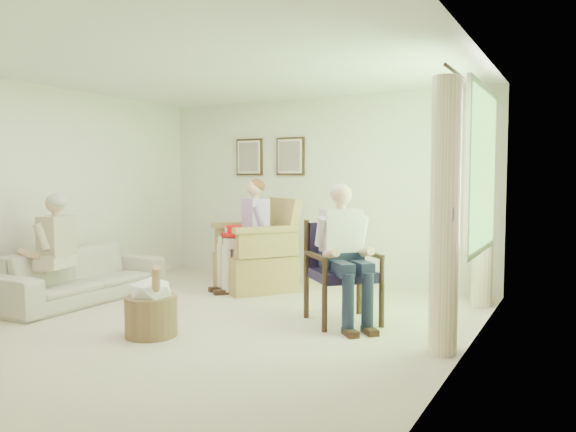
% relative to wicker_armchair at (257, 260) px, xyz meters
% --- Properties ---
extents(floor, '(5.50, 5.50, 0.00)m').
position_rel_wicker_armchair_xyz_m(floor, '(0.47, -1.80, -0.38)').
color(floor, beige).
rests_on(floor, ground).
extents(back_wall, '(5.00, 0.04, 2.60)m').
position_rel_wicker_armchair_xyz_m(back_wall, '(0.47, 0.95, 0.92)').
color(back_wall, silver).
rests_on(back_wall, ground).
extents(left_wall, '(0.04, 5.50, 2.60)m').
position_rel_wicker_armchair_xyz_m(left_wall, '(-2.03, -1.80, 0.92)').
color(left_wall, silver).
rests_on(left_wall, ground).
extents(right_wall, '(0.04, 5.50, 2.60)m').
position_rel_wicker_armchair_xyz_m(right_wall, '(2.97, -1.80, 0.92)').
color(right_wall, silver).
rests_on(right_wall, ground).
extents(ceiling, '(5.00, 5.50, 0.02)m').
position_rel_wicker_armchair_xyz_m(ceiling, '(0.47, -1.80, 2.22)').
color(ceiling, white).
rests_on(ceiling, back_wall).
extents(window, '(0.13, 2.50, 1.63)m').
position_rel_wicker_armchair_xyz_m(window, '(2.93, -0.60, 1.20)').
color(window, '#2D6B23').
rests_on(window, right_wall).
extents(curtain_left, '(0.34, 0.34, 2.30)m').
position_rel_wicker_armchair_xyz_m(curtain_left, '(2.80, -1.58, 0.77)').
color(curtain_left, '#FFF3C7').
rests_on(curtain_left, ground).
extents(curtain_right, '(0.34, 0.34, 2.30)m').
position_rel_wicker_armchair_xyz_m(curtain_right, '(2.80, 0.38, 0.77)').
color(curtain_right, '#FFF3C7').
rests_on(curtain_right, ground).
extents(framed_print_left, '(0.45, 0.05, 0.55)m').
position_rel_wicker_armchair_xyz_m(framed_print_left, '(-0.68, 0.91, 1.40)').
color(framed_print_left, '#382114').
rests_on(framed_print_left, back_wall).
extents(framed_print_right, '(0.45, 0.05, 0.55)m').
position_rel_wicker_armchair_xyz_m(framed_print_right, '(0.02, 0.91, 1.40)').
color(framed_print_right, '#382114').
rests_on(framed_print_right, back_wall).
extents(wicker_armchair, '(0.94, 0.93, 1.20)m').
position_rel_wicker_armchair_xyz_m(wicker_armchair, '(0.00, 0.00, 0.00)').
color(wicker_armchair, '#AB8850').
rests_on(wicker_armchair, ground).
extents(wood_armchair, '(0.65, 0.61, 1.01)m').
position_rel_wicker_armchair_xyz_m(wood_armchair, '(1.67, -0.98, 0.17)').
color(wood_armchair, black).
rests_on(wood_armchair, ground).
extents(sofa, '(2.10, 0.82, 0.61)m').
position_rel_wicker_armchair_xyz_m(sofa, '(-1.48, -1.63, -0.07)').
color(sofa, beige).
rests_on(sofa, ground).
extents(person_wicker, '(0.40, 0.63, 1.43)m').
position_rel_wicker_armchair_xyz_m(person_wicker, '(-0.00, -0.16, 0.47)').
color(person_wicker, beige).
rests_on(person_wicker, ground).
extents(person_dark, '(0.40, 0.62, 1.38)m').
position_rel_wicker_armchair_xyz_m(person_dark, '(1.67, -1.15, 0.44)').
color(person_dark, '#192037').
rests_on(person_dark, ground).
extents(person_sofa, '(0.42, 0.63, 1.27)m').
position_rel_wicker_armchair_xyz_m(person_sofa, '(-1.48, -2.03, 0.34)').
color(person_sofa, beige).
rests_on(person_sofa, ground).
extents(red_hat, '(0.34, 0.34, 0.14)m').
position_rel_wicker_armchair_xyz_m(red_hat, '(-0.15, -0.31, 0.39)').
color(red_hat, red).
rests_on(red_hat, person_wicker).
extents(hatbox, '(0.64, 0.64, 0.71)m').
position_rel_wicker_armchair_xyz_m(hatbox, '(0.29, -2.37, -0.11)').
color(hatbox, tan).
rests_on(hatbox, ground).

